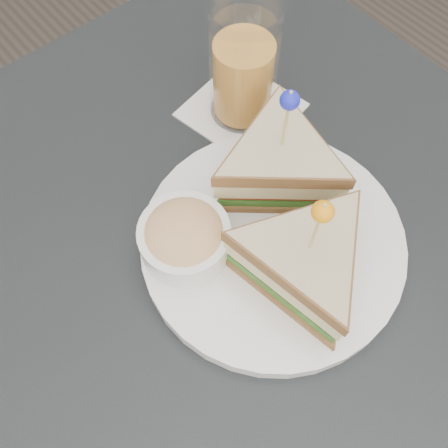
% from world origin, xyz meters
% --- Properties ---
extents(ground_plane, '(3.50, 3.50, 0.00)m').
position_xyz_m(ground_plane, '(0.00, 0.00, 0.00)').
color(ground_plane, '#3F3833').
extents(table, '(0.80, 0.80, 0.75)m').
position_xyz_m(table, '(0.00, 0.00, 0.67)').
color(table, black).
rests_on(table, ground).
extents(plate_meal, '(0.32, 0.32, 0.16)m').
position_xyz_m(plate_meal, '(0.05, -0.02, 0.79)').
color(plate_meal, white).
rests_on(plate_meal, table).
extents(drink_set, '(0.14, 0.14, 0.16)m').
position_xyz_m(drink_set, '(0.15, 0.14, 0.82)').
color(drink_set, white).
rests_on(drink_set, table).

